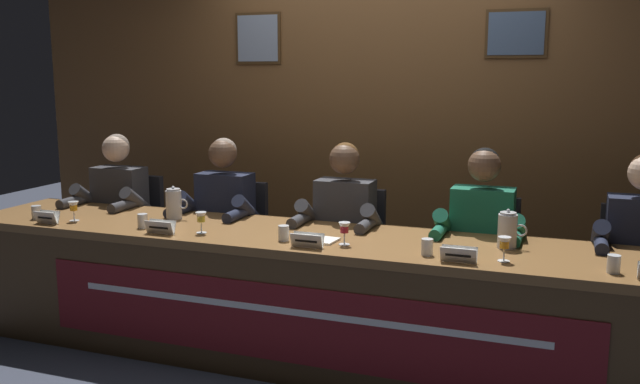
# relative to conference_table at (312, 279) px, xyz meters

# --- Properties ---
(ground_plane) EXTENTS (12.00, 12.00, 0.00)m
(ground_plane) POSITION_rel_conference_table_xyz_m (0.00, 0.12, -0.52)
(ground_plane) COLOR #383D4C
(wall_back_panelled) EXTENTS (5.75, 0.14, 2.60)m
(wall_back_panelled) POSITION_rel_conference_table_xyz_m (0.00, 1.38, 0.78)
(wall_back_panelled) COLOR brown
(wall_back_panelled) RESTS_ON ground_plane
(conference_table) EXTENTS (4.55, 0.79, 0.75)m
(conference_table) POSITION_rel_conference_table_xyz_m (0.00, 0.00, 0.00)
(conference_table) COLOR brown
(conference_table) RESTS_ON ground_plane
(chair_far_left) EXTENTS (0.44, 0.44, 0.91)m
(chair_far_left) POSITION_rel_conference_table_xyz_m (-1.70, 0.70, -0.08)
(chair_far_left) COLOR black
(chair_far_left) RESTS_ON ground_plane
(panelist_far_left) EXTENTS (0.51, 0.48, 1.24)m
(panelist_far_left) POSITION_rel_conference_table_xyz_m (-1.70, 0.50, 0.20)
(panelist_far_left) COLOR black
(panelist_far_left) RESTS_ON ground_plane
(nameplate_far_left) EXTENTS (0.15, 0.06, 0.08)m
(nameplate_far_left) POSITION_rel_conference_table_xyz_m (-1.67, -0.18, 0.26)
(nameplate_far_left) COLOR white
(nameplate_far_left) RESTS_ON conference_table
(juice_glass_far_left) EXTENTS (0.06, 0.06, 0.12)m
(juice_glass_far_left) POSITION_rel_conference_table_xyz_m (-1.57, -0.06, 0.31)
(juice_glass_far_left) COLOR white
(juice_glass_far_left) RESTS_ON conference_table
(water_cup_far_left) EXTENTS (0.06, 0.06, 0.08)m
(water_cup_far_left) POSITION_rel_conference_table_xyz_m (-1.84, -0.09, 0.26)
(water_cup_far_left) COLOR silver
(water_cup_far_left) RESTS_ON conference_table
(chair_left) EXTENTS (0.44, 0.44, 0.91)m
(chair_left) POSITION_rel_conference_table_xyz_m (-0.85, 0.70, -0.08)
(chair_left) COLOR black
(chair_left) RESTS_ON ground_plane
(panelist_left) EXTENTS (0.51, 0.48, 1.24)m
(panelist_left) POSITION_rel_conference_table_xyz_m (-0.85, 0.50, 0.20)
(panelist_left) COLOR black
(panelist_left) RESTS_ON ground_plane
(nameplate_left) EXTENTS (0.18, 0.06, 0.08)m
(nameplate_left) POSITION_rel_conference_table_xyz_m (-0.87, -0.17, 0.26)
(nameplate_left) COLOR white
(nameplate_left) RESTS_ON conference_table
(juice_glass_left) EXTENTS (0.06, 0.06, 0.12)m
(juice_glass_left) POSITION_rel_conference_table_xyz_m (-0.66, -0.07, 0.31)
(juice_glass_left) COLOR white
(juice_glass_left) RESTS_ON conference_table
(water_cup_left) EXTENTS (0.06, 0.06, 0.08)m
(water_cup_left) POSITION_rel_conference_table_xyz_m (-1.06, -0.07, 0.26)
(water_cup_left) COLOR silver
(water_cup_left) RESTS_ON conference_table
(chair_center) EXTENTS (0.44, 0.44, 0.91)m
(chair_center) POSITION_rel_conference_table_xyz_m (0.00, 0.70, -0.08)
(chair_center) COLOR black
(chair_center) RESTS_ON ground_plane
(panelist_center) EXTENTS (0.51, 0.48, 1.24)m
(panelist_center) POSITION_rel_conference_table_xyz_m (0.00, 0.50, 0.20)
(panelist_center) COLOR black
(panelist_center) RESTS_ON ground_plane
(nameplate_center) EXTENTS (0.18, 0.06, 0.08)m
(nameplate_center) POSITION_rel_conference_table_xyz_m (0.03, -0.17, 0.26)
(nameplate_center) COLOR white
(nameplate_center) RESTS_ON conference_table
(juice_glass_center) EXTENTS (0.06, 0.06, 0.12)m
(juice_glass_center) POSITION_rel_conference_table_xyz_m (0.20, -0.04, 0.31)
(juice_glass_center) COLOR white
(juice_glass_center) RESTS_ON conference_table
(water_cup_center) EXTENTS (0.06, 0.06, 0.08)m
(water_cup_center) POSITION_rel_conference_table_xyz_m (-0.14, -0.07, 0.26)
(water_cup_center) COLOR silver
(water_cup_center) RESTS_ON conference_table
(chair_right) EXTENTS (0.44, 0.44, 0.91)m
(chair_right) POSITION_rel_conference_table_xyz_m (0.85, 0.70, -0.08)
(chair_right) COLOR black
(chair_right) RESTS_ON ground_plane
(panelist_right) EXTENTS (0.51, 0.48, 1.24)m
(panelist_right) POSITION_rel_conference_table_xyz_m (0.85, 0.50, 0.20)
(panelist_right) COLOR black
(panelist_right) RESTS_ON ground_plane
(nameplate_right) EXTENTS (0.18, 0.06, 0.08)m
(nameplate_right) POSITION_rel_conference_table_xyz_m (0.83, -0.17, 0.26)
(nameplate_right) COLOR white
(nameplate_right) RESTS_ON conference_table
(juice_glass_right) EXTENTS (0.06, 0.06, 0.12)m
(juice_glass_right) POSITION_rel_conference_table_xyz_m (1.03, -0.08, 0.31)
(juice_glass_right) COLOR white
(juice_glass_right) RESTS_ON conference_table
(water_cup_right) EXTENTS (0.06, 0.06, 0.08)m
(water_cup_right) POSITION_rel_conference_table_xyz_m (0.66, -0.09, 0.26)
(water_cup_right) COLOR silver
(water_cup_right) RESTS_ON conference_table
(chair_far_right) EXTENTS (0.44, 0.44, 0.91)m
(chair_far_right) POSITION_rel_conference_table_xyz_m (1.70, 0.70, -0.08)
(chair_far_right) COLOR black
(chair_far_right) RESTS_ON ground_plane
(water_cup_far_right) EXTENTS (0.06, 0.06, 0.08)m
(water_cup_far_right) POSITION_rel_conference_table_xyz_m (1.53, -0.10, 0.26)
(water_cup_far_right) COLOR silver
(water_cup_far_right) RESTS_ON conference_table
(water_pitcher_left_side) EXTENTS (0.15, 0.10, 0.21)m
(water_pitcher_left_side) POSITION_rel_conference_table_xyz_m (-1.02, 0.22, 0.32)
(water_pitcher_left_side) COLOR silver
(water_pitcher_left_side) RESTS_ON conference_table
(water_pitcher_right_side) EXTENTS (0.15, 0.10, 0.21)m
(water_pitcher_right_side) POSITION_rel_conference_table_xyz_m (1.03, 0.20, 0.32)
(water_pitcher_right_side) COLOR silver
(water_pitcher_right_side) RESTS_ON conference_table
(document_stack_center) EXTENTS (0.22, 0.17, 0.01)m
(document_stack_center) POSITION_rel_conference_table_xyz_m (0.03, -0.00, 0.23)
(document_stack_center) COLOR white
(document_stack_center) RESTS_ON conference_table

